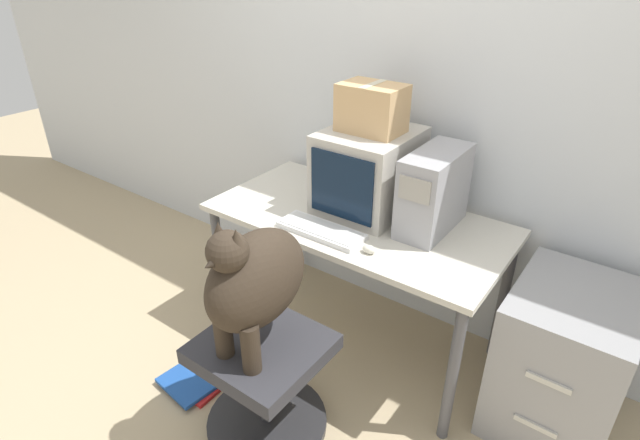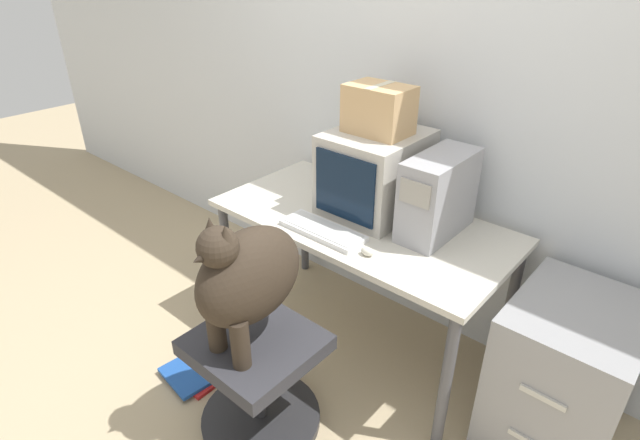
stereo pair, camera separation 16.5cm
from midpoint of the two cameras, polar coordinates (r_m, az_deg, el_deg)
The scene contains 12 objects.
ground_plane at distance 2.70m, azimuth 1.00°, elevation -17.16°, with size 12.00×12.00×0.00m, color tan.
wall_back at distance 2.64m, azimuth 13.02°, elevation 13.97°, with size 8.00×0.05×2.60m.
desk at distance 2.52m, azimuth 6.60°, elevation -1.51°, with size 1.48×0.74×0.76m.
crt_monitor at distance 2.49m, azimuth 8.18°, elevation 5.38°, with size 0.41×0.49×0.40m.
pc_tower at distance 2.34m, azimuth 15.34°, elevation 2.71°, with size 0.19×0.43×0.38m.
keyboard at distance 2.33m, azimuth 2.33°, elevation -1.21°, with size 0.42×0.16×0.03m.
computer_mouse at distance 2.18m, azimuth 7.60°, elevation -3.64°, with size 0.06×0.04×0.04m.
office_chair at distance 2.30m, azimuth -4.97°, elevation -17.51°, with size 0.55×0.55×0.50m.
dog at distance 1.94m, azimuth -5.98°, elevation -6.50°, with size 0.27×0.49×0.61m.
filing_cabinet at distance 2.46m, azimuth 27.78°, elevation -15.51°, with size 0.48×0.61×0.70m.
cardboard_box at distance 2.39m, azimuth 8.76°, elevation 12.35°, with size 0.30×0.21×0.23m.
book_stack_floor at distance 2.72m, azimuth -12.82°, elevation -16.95°, with size 0.30×0.23×0.04m.
Camera 2 is at (1.27, -1.40, 1.93)m, focal length 28.00 mm.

